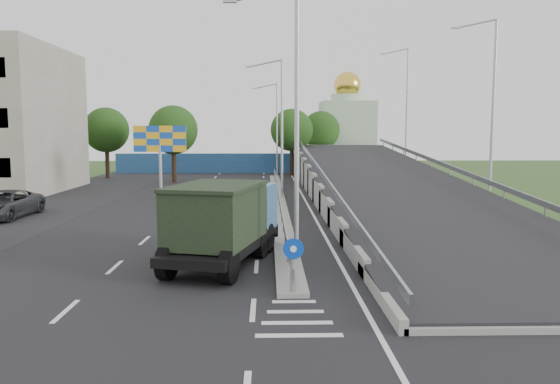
{
  "coord_description": "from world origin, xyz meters",
  "views": [
    {
      "loc": [
        -0.78,
        -14.07,
        5.1
      ],
      "look_at": [
        -0.18,
        11.77,
        2.2
      ],
      "focal_mm": 35.0,
      "sensor_mm": 36.0,
      "label": 1
    }
  ],
  "objects_px": {
    "lamp_post_near": "(292,111)",
    "dump_truck": "(224,219)",
    "sign_bollard": "(293,265)",
    "billboard": "(160,143)",
    "lamp_post_mid": "(279,121)",
    "lamp_post_far": "(275,124)",
    "parked_car_c": "(3,205)",
    "church": "(347,129)"
  },
  "relations": [
    {
      "from": "billboard",
      "to": "parked_car_c",
      "type": "height_order",
      "value": "billboard"
    },
    {
      "from": "lamp_post_far",
      "to": "billboard",
      "type": "bearing_deg",
      "value": -116.84
    },
    {
      "from": "lamp_post_near",
      "to": "billboard",
      "type": "relative_size",
      "value": 1.83
    },
    {
      "from": "lamp_post_far",
      "to": "sign_bollard",
      "type": "bearing_deg",
      "value": -90.14
    },
    {
      "from": "lamp_post_mid",
      "to": "billboard",
      "type": "height_order",
      "value": "lamp_post_mid"
    },
    {
      "from": "sign_bollard",
      "to": "church",
      "type": "height_order",
      "value": "church"
    },
    {
      "from": "lamp_post_far",
      "to": "church",
      "type": "bearing_deg",
      "value": 54.76
    },
    {
      "from": "lamp_post_mid",
      "to": "billboard",
      "type": "distance_m",
      "value": 9.47
    },
    {
      "from": "lamp_post_far",
      "to": "billboard",
      "type": "xyz_separation_m",
      "value": [
        -9.11,
        -18.0,
        -1.62
      ]
    },
    {
      "from": "lamp_post_far",
      "to": "parked_car_c",
      "type": "distance_m",
      "value": 32.89
    },
    {
      "from": "sign_bollard",
      "to": "lamp_post_mid",
      "type": "bearing_deg",
      "value": 89.74
    },
    {
      "from": "sign_bollard",
      "to": "lamp_post_far",
      "type": "bearing_deg",
      "value": 89.86
    },
    {
      "from": "billboard",
      "to": "sign_bollard",
      "type": "bearing_deg",
      "value": -70.79
    },
    {
      "from": "sign_bollard",
      "to": "billboard",
      "type": "xyz_separation_m",
      "value": [
        -9.0,
        25.83,
        3.15
      ]
    },
    {
      "from": "lamp_post_mid",
      "to": "dump_truck",
      "type": "height_order",
      "value": "lamp_post_mid"
    },
    {
      "from": "lamp_post_mid",
      "to": "church",
      "type": "xyz_separation_m",
      "value": [
        9.89,
        34.0,
        -0.5
      ]
    },
    {
      "from": "parked_car_c",
      "to": "dump_truck",
      "type": "bearing_deg",
      "value": -36.61
    },
    {
      "from": "lamp_post_mid",
      "to": "church",
      "type": "bearing_deg",
      "value": 73.78
    },
    {
      "from": "church",
      "to": "sign_bollard",
      "type": "bearing_deg",
      "value": -99.81
    },
    {
      "from": "lamp_post_mid",
      "to": "church",
      "type": "height_order",
      "value": "church"
    },
    {
      "from": "lamp_post_near",
      "to": "lamp_post_far",
      "type": "relative_size",
      "value": 1.0
    },
    {
      "from": "dump_truck",
      "to": "church",
      "type": "bearing_deg",
      "value": 91.66
    },
    {
      "from": "lamp_post_near",
      "to": "parked_car_c",
      "type": "xyz_separation_m",
      "value": [
        -16.35,
        11.91,
        -5.0
      ]
    },
    {
      "from": "sign_bollard",
      "to": "church",
      "type": "bearing_deg",
      "value": 80.19
    },
    {
      "from": "billboard",
      "to": "church",
      "type": "bearing_deg",
      "value": 59.3
    },
    {
      "from": "lamp_post_mid",
      "to": "dump_truck",
      "type": "bearing_deg",
      "value": -97.53
    },
    {
      "from": "church",
      "to": "parked_car_c",
      "type": "xyz_separation_m",
      "value": [
        -26.24,
        -42.09,
        -4.5
      ]
    },
    {
      "from": "dump_truck",
      "to": "lamp_post_mid",
      "type": "bearing_deg",
      "value": 97.27
    },
    {
      "from": "lamp_post_mid",
      "to": "lamp_post_far",
      "type": "height_order",
      "value": "same"
    },
    {
      "from": "lamp_post_far",
      "to": "parked_car_c",
      "type": "bearing_deg",
      "value": -120.2
    },
    {
      "from": "dump_truck",
      "to": "parked_car_c",
      "type": "bearing_deg",
      "value": 155.77
    },
    {
      "from": "church",
      "to": "dump_truck",
      "type": "bearing_deg",
      "value": -103.14
    },
    {
      "from": "lamp_post_far",
      "to": "billboard",
      "type": "relative_size",
      "value": 1.83
    },
    {
      "from": "lamp_post_near",
      "to": "dump_truck",
      "type": "distance_m",
      "value": 4.85
    },
    {
      "from": "sign_bollard",
      "to": "dump_truck",
      "type": "height_order",
      "value": "dump_truck"
    },
    {
      "from": "lamp_post_near",
      "to": "lamp_post_far",
      "type": "distance_m",
      "value": 40.0
    },
    {
      "from": "lamp_post_near",
      "to": "parked_car_c",
      "type": "height_order",
      "value": "lamp_post_near"
    },
    {
      "from": "church",
      "to": "billboard",
      "type": "height_order",
      "value": "church"
    },
    {
      "from": "lamp_post_mid",
      "to": "billboard",
      "type": "relative_size",
      "value": 1.83
    },
    {
      "from": "lamp_post_near",
      "to": "lamp_post_mid",
      "type": "distance_m",
      "value": 20.0
    },
    {
      "from": "lamp_post_far",
      "to": "dump_truck",
      "type": "bearing_deg",
      "value": -93.71
    },
    {
      "from": "lamp_post_mid",
      "to": "dump_truck",
      "type": "xyz_separation_m",
      "value": [
        -2.55,
        -19.28,
        -4.06
      ]
    }
  ]
}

